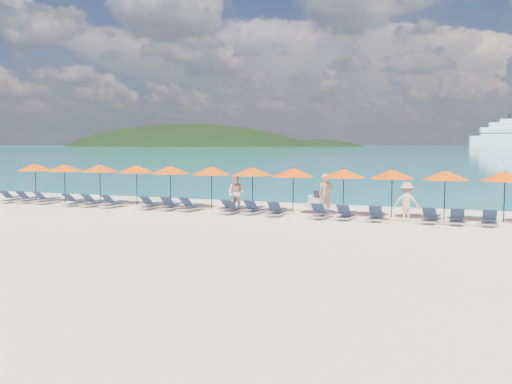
% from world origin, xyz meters
% --- Properties ---
extents(ground, '(1400.00, 1400.00, 0.00)m').
position_xyz_m(ground, '(0.00, 0.00, 0.00)').
color(ground, beige).
extents(sea, '(1600.00, 1300.00, 0.01)m').
position_xyz_m(sea, '(0.00, 660.00, 0.01)').
color(sea, '#1FA9B2').
rests_on(sea, ground).
extents(headland_main, '(374.00, 242.00, 126.50)m').
position_xyz_m(headland_main, '(-300.00, 540.00, -38.00)').
color(headland_main, black).
rests_on(headland_main, ground).
extents(headland_small, '(162.00, 126.00, 85.50)m').
position_xyz_m(headland_small, '(-150.00, 560.00, -35.00)').
color(headland_small, black).
rests_on(headland_small, ground).
extents(jetski, '(1.76, 2.46, 0.82)m').
position_xyz_m(jetski, '(1.50, 8.38, 0.34)').
color(jetski, silver).
rests_on(jetski, ground).
extents(beachgoer_a, '(0.85, 0.81, 1.97)m').
position_xyz_m(beachgoer_a, '(2.66, 5.32, 0.98)').
color(beachgoer_a, tan).
rests_on(beachgoer_a, ground).
extents(beachgoer_b, '(1.00, 0.68, 1.89)m').
position_xyz_m(beachgoer_b, '(-1.75, 4.70, 0.95)').
color(beachgoer_b, tan).
rests_on(beachgoer_b, ground).
extents(beachgoer_c, '(1.15, 0.59, 1.74)m').
position_xyz_m(beachgoer_c, '(6.57, 4.25, 0.87)').
color(beachgoer_c, tan).
rests_on(beachgoer_c, ground).
extents(umbrella_0, '(2.10, 2.10, 2.28)m').
position_xyz_m(umbrella_0, '(-14.99, 5.32, 2.02)').
color(umbrella_0, black).
rests_on(umbrella_0, ground).
extents(umbrella_1, '(2.10, 2.10, 2.28)m').
position_xyz_m(umbrella_1, '(-12.85, 5.33, 2.02)').
color(umbrella_1, black).
rests_on(umbrella_1, ground).
extents(umbrella_2, '(2.10, 2.10, 2.28)m').
position_xyz_m(umbrella_2, '(-10.48, 5.47, 2.02)').
color(umbrella_2, black).
rests_on(umbrella_2, ground).
extents(umbrella_3, '(2.10, 2.10, 2.28)m').
position_xyz_m(umbrella_3, '(-8.04, 5.46, 2.02)').
color(umbrella_3, black).
rests_on(umbrella_3, ground).
extents(umbrella_4, '(2.10, 2.10, 2.28)m').
position_xyz_m(umbrella_4, '(-5.85, 5.36, 2.02)').
color(umbrella_4, black).
rests_on(umbrella_4, ground).
extents(umbrella_5, '(2.10, 2.10, 2.28)m').
position_xyz_m(umbrella_5, '(-3.37, 5.26, 2.02)').
color(umbrella_5, black).
rests_on(umbrella_5, ground).
extents(umbrella_6, '(2.10, 2.10, 2.28)m').
position_xyz_m(umbrella_6, '(-1.15, 5.41, 2.02)').
color(umbrella_6, black).
rests_on(umbrella_6, ground).
extents(umbrella_7, '(2.10, 2.10, 2.28)m').
position_xyz_m(umbrella_7, '(1.07, 5.22, 2.02)').
color(umbrella_7, black).
rests_on(umbrella_7, ground).
extents(umbrella_8, '(2.10, 2.10, 2.28)m').
position_xyz_m(umbrella_8, '(3.53, 5.29, 2.02)').
color(umbrella_8, black).
rests_on(umbrella_8, ground).
extents(umbrella_9, '(2.10, 2.10, 2.28)m').
position_xyz_m(umbrella_9, '(5.77, 5.38, 2.02)').
color(umbrella_9, black).
rests_on(umbrella_9, ground).
extents(umbrella_10, '(2.10, 2.10, 2.28)m').
position_xyz_m(umbrella_10, '(8.07, 5.34, 2.02)').
color(umbrella_10, black).
rests_on(umbrella_10, ground).
extents(umbrella_11, '(2.10, 2.10, 2.28)m').
position_xyz_m(umbrella_11, '(10.51, 5.50, 2.02)').
color(umbrella_11, black).
rests_on(umbrella_11, ground).
extents(lounger_0, '(0.78, 1.75, 0.66)m').
position_xyz_m(lounger_0, '(-15.68, 4.18, 0.24)').
color(lounger_0, silver).
rests_on(lounger_0, ground).
extents(lounger_1, '(0.69, 1.72, 0.66)m').
position_xyz_m(lounger_1, '(-14.48, 4.22, 0.24)').
color(lounger_1, silver).
rests_on(lounger_1, ground).
extents(lounger_2, '(0.76, 1.75, 0.66)m').
position_xyz_m(lounger_2, '(-13.28, 4.31, 0.24)').
color(lounger_2, silver).
rests_on(lounger_2, ground).
extents(lounger_3, '(0.70, 1.73, 0.66)m').
position_xyz_m(lounger_3, '(-11.02, 4.00, 0.24)').
color(lounger_3, silver).
rests_on(lounger_3, ground).
extents(lounger_4, '(0.64, 1.71, 0.66)m').
position_xyz_m(lounger_4, '(-9.92, 4.16, 0.24)').
color(lounger_4, silver).
rests_on(lounger_4, ground).
extents(lounger_5, '(0.71, 1.73, 0.66)m').
position_xyz_m(lounger_5, '(-8.65, 4.19, 0.24)').
color(lounger_5, silver).
rests_on(lounger_5, ground).
extents(lounger_6, '(0.64, 1.71, 0.66)m').
position_xyz_m(lounger_6, '(-6.37, 4.30, 0.24)').
color(lounger_6, silver).
rests_on(lounger_6, ground).
extents(lounger_7, '(0.77, 1.75, 0.66)m').
position_xyz_m(lounger_7, '(-5.22, 4.34, 0.24)').
color(lounger_7, silver).
rests_on(lounger_7, ground).
extents(lounger_8, '(0.75, 1.74, 0.66)m').
position_xyz_m(lounger_8, '(-4.05, 4.33, 0.24)').
color(lounger_8, silver).
rests_on(lounger_8, ground).
extents(lounger_9, '(0.68, 1.72, 0.66)m').
position_xyz_m(lounger_9, '(-1.66, 4.10, 0.24)').
color(lounger_9, silver).
rests_on(lounger_9, ground).
extents(lounger_10, '(0.63, 1.70, 0.66)m').
position_xyz_m(lounger_10, '(-0.61, 4.32, 0.24)').
color(lounger_10, silver).
rests_on(lounger_10, ground).
extents(lounger_11, '(0.75, 1.74, 0.66)m').
position_xyz_m(lounger_11, '(0.65, 4.05, 0.24)').
color(lounger_11, silver).
rests_on(lounger_11, ground).
extents(lounger_12, '(0.75, 1.74, 0.66)m').
position_xyz_m(lounger_12, '(2.86, 3.98, 0.24)').
color(lounger_12, silver).
rests_on(lounger_12, ground).
extents(lounger_13, '(0.66, 1.71, 0.66)m').
position_xyz_m(lounger_13, '(3.97, 4.01, 0.24)').
color(lounger_13, silver).
rests_on(lounger_13, ground).
extents(lounger_14, '(0.74, 1.74, 0.66)m').
position_xyz_m(lounger_14, '(5.32, 4.03, 0.24)').
color(lounger_14, silver).
rests_on(lounger_14, ground).
extents(lounger_15, '(0.79, 1.75, 0.66)m').
position_xyz_m(lounger_15, '(7.63, 4.21, 0.24)').
color(lounger_15, silver).
rests_on(lounger_15, ground).
extents(lounger_16, '(0.70, 1.73, 0.66)m').
position_xyz_m(lounger_16, '(8.66, 4.27, 0.24)').
color(lounger_16, silver).
rests_on(lounger_16, ground).
extents(lounger_17, '(0.63, 1.70, 0.66)m').
position_xyz_m(lounger_17, '(9.93, 4.29, 0.24)').
color(lounger_17, silver).
rests_on(lounger_17, ground).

